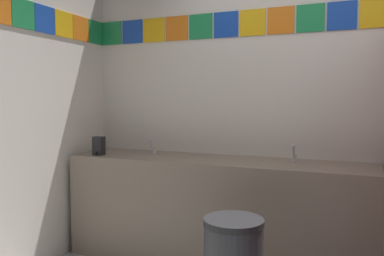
{
  "coord_description": "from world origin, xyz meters",
  "views": [
    {
      "loc": [
        0.23,
        -1.79,
        1.34
      ],
      "look_at": [
        -0.87,
        0.82,
        1.13
      ],
      "focal_mm": 36.47,
      "sensor_mm": 36.0,
      "label": 1
    }
  ],
  "objects": [
    {
      "name": "wall_back",
      "position": [
        0.0,
        1.46,
        1.27
      ],
      "size": [
        4.14,
        0.09,
        2.53
      ],
      "color": "silver",
      "rests_on": "ground_plane"
    },
    {
      "name": "vanity_counter",
      "position": [
        -0.8,
        1.14,
        0.44
      ],
      "size": [
        2.43,
        0.57,
        0.86
      ],
      "color": "gray",
      "rests_on": "ground_plane"
    },
    {
      "name": "faucet_left",
      "position": [
        -1.41,
        1.23,
        0.91
      ],
      "size": [
        0.04,
        0.1,
        0.14
      ],
      "color": "silver",
      "rests_on": "vanity_counter"
    },
    {
      "name": "faucet_right",
      "position": [
        -0.19,
        1.23,
        0.91
      ],
      "size": [
        0.04,
        0.1,
        0.14
      ],
      "color": "silver",
      "rests_on": "vanity_counter"
    },
    {
      "name": "soap_dispenser",
      "position": [
        -1.8,
        0.98,
        0.94
      ],
      "size": [
        0.09,
        0.09,
        0.16
      ],
      "color": "black",
      "rests_on": "vanity_counter"
    }
  ]
}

